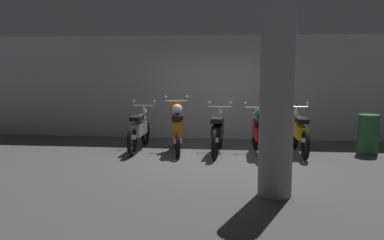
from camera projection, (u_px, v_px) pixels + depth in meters
The scene contains 9 objects.
ground_plane at pixel (216, 160), 8.74m from camera, with size 80.00×80.00×0.00m, color #4C4C4F.
back_wall at pixel (221, 88), 11.23m from camera, with size 16.00×0.30×2.81m, color #ADADB2.
motorbike_slot_0 at pixel (139, 130), 9.69m from camera, with size 0.59×1.95×1.15m.
motorbike_slot_1 at pixel (177, 128), 9.43m from camera, with size 0.58×1.67×1.29m.
motorbike_slot_2 at pixel (218, 132), 9.34m from camera, with size 0.59×1.95×1.15m.
motorbike_slot_3 at pixel (259, 131), 9.19m from camera, with size 0.59×1.95×1.15m.
motorbike_slot_4 at pixel (300, 132), 9.32m from camera, with size 0.59×1.95×1.15m.
support_pillar at pixel (277, 105), 6.14m from camera, with size 0.52×0.52×2.81m, color gray.
trash_bin at pixel (368, 134), 9.28m from camera, with size 0.46×0.46×0.90m, color #26592D.
Camera 1 is at (0.40, -8.56, 1.98)m, focal length 38.18 mm.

